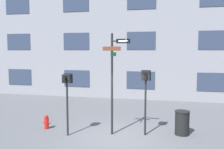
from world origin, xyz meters
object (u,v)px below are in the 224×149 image
Objects in this scene: pedestrian_signal_right at (146,85)px; trash_bin at (182,123)px; fire_hydrant at (47,122)px; street_sign_pole at (113,76)px; pedestrian_signal_left at (67,87)px.

trash_bin is (1.49, 0.39, -1.60)m from pedestrian_signal_right.
trash_bin reaches higher than fire_hydrant.
pedestrian_signal_right is 2.69× the size of trash_bin.
fire_hydrant is 0.63× the size of trash_bin.
pedestrian_signal_right is at bearing -165.45° from trash_bin.
fire_hydrant is at bearing 179.03° from street_sign_pole.
street_sign_pole reaches higher than pedestrian_signal_left.
fire_hydrant is at bearing 154.41° from pedestrian_signal_left.
fire_hydrant is (-1.27, 0.61, -1.69)m from pedestrian_signal_left.
pedestrian_signal_right reaches higher than pedestrian_signal_left.
pedestrian_signal_left is 0.95× the size of pedestrian_signal_right.
pedestrian_signal_right reaches higher than fire_hydrant.
pedestrian_signal_left is at bearing -162.92° from street_sign_pole.
street_sign_pole reaches higher than pedestrian_signal_right.
pedestrian_signal_left is 2.55× the size of trash_bin.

